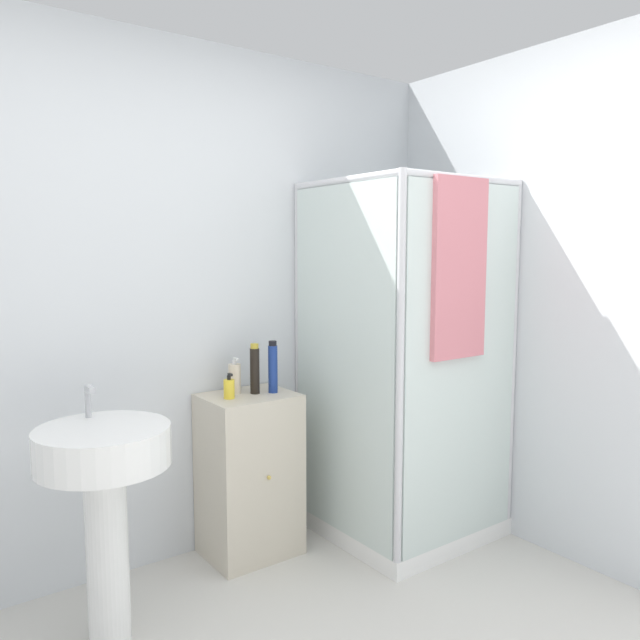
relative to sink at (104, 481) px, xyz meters
The scene contains 8 objects.
wall_back 0.87m from the sink, 55.29° to the left, with size 6.40×0.06×2.50m, color silver.
shower_enclosure 1.55m from the sink, ahead, with size 0.83×0.86×1.86m.
vanity_cabinet 0.88m from the sink, 20.27° to the left, with size 0.44×0.38×0.81m.
sink is the anchor object (origin of this frame).
soap_dispenser 0.77m from the sink, 22.19° to the left, with size 0.05×0.05×0.12m.
shampoo_bottle_tall_black 0.93m from the sink, 19.59° to the left, with size 0.05×0.05×0.25m.
shampoo_bottle_blue 1.00m from the sink, 15.95° to the left, with size 0.05×0.05×0.26m.
lotion_bottle_white 0.87m from the sink, 25.14° to the left, with size 0.06×0.06×0.18m.
Camera 1 is at (-1.04, -1.13, 1.52)m, focal length 35.00 mm.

